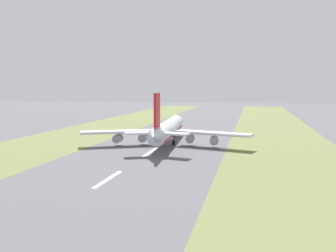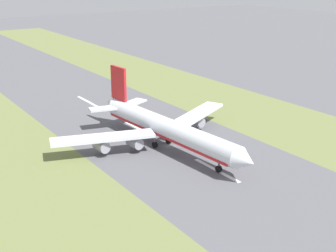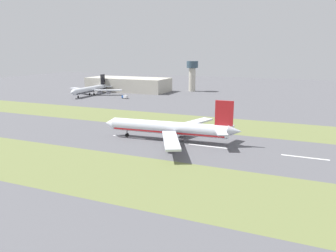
% 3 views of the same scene
% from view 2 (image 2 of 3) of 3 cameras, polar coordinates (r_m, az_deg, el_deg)
% --- Properties ---
extents(ground_plane, '(800.00, 800.00, 0.00)m').
position_cam_2_polar(ground_plane, '(139.76, 0.29, -2.40)').
color(ground_plane, '#56565B').
extents(grass_median_west, '(40.00, 600.00, 0.01)m').
position_cam_2_polar(grass_median_west, '(167.81, 13.10, 0.77)').
color(grass_median_west, olive).
rests_on(grass_median_west, ground).
extents(grass_median_east, '(40.00, 600.00, 0.01)m').
position_cam_2_polar(grass_median_east, '(122.28, -17.54, -6.56)').
color(grass_median_east, olive).
rests_on(grass_median_east, ground).
extents(centreline_dash_near, '(1.20, 18.00, 0.01)m').
position_cam_2_polar(centreline_dash_near, '(188.48, -9.77, 2.97)').
color(centreline_dash_near, silver).
rests_on(centreline_dash_near, ground).
extents(centreline_dash_mid, '(1.20, 18.00, 0.01)m').
position_cam_2_polar(centreline_dash_mid, '(154.39, -3.56, -0.34)').
color(centreline_dash_mid, silver).
rests_on(centreline_dash_mid, ground).
extents(centreline_dash_far, '(1.20, 18.00, 0.01)m').
position_cam_2_polar(centreline_dash_far, '(123.90, 5.94, -5.38)').
color(centreline_dash_far, silver).
rests_on(centreline_dash_far, ground).
extents(airplane_main_jet, '(63.96, 67.22, 20.20)m').
position_cam_2_polar(airplane_main_jet, '(136.86, -0.49, -0.19)').
color(airplane_main_jet, silver).
rests_on(airplane_main_jet, ground).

